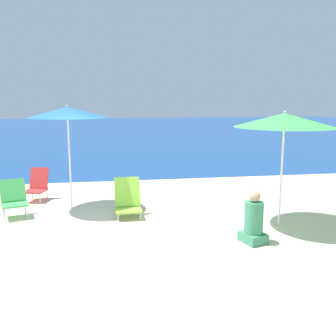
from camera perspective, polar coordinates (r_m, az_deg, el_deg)
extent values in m
plane|color=beige|center=(6.49, -6.34, -10.79)|extent=(60.00, 60.00, 0.00)
cube|color=#19478C|center=(30.88, -8.85, 5.85)|extent=(60.00, 40.00, 0.01)
cylinder|color=white|center=(7.22, 16.87, -1.36)|extent=(0.04, 0.04, 1.85)
cone|color=#47B756|center=(7.09, 17.32, 6.98)|extent=(1.82, 1.82, 0.25)
sphere|color=white|center=(7.08, 17.38, 8.15)|extent=(0.04, 0.04, 0.04)
cylinder|color=white|center=(8.24, -14.73, 0.57)|extent=(0.04, 0.04, 1.97)
cone|color=blue|center=(8.13, -15.09, 8.20)|extent=(1.65, 1.65, 0.22)
sphere|color=white|center=(8.13, -15.13, 9.13)|extent=(0.04, 0.04, 0.04)
cylinder|color=silver|center=(7.38, -7.61, -7.57)|extent=(0.02, 0.02, 0.15)
cylinder|color=silver|center=(7.41, -4.22, -7.42)|extent=(0.02, 0.02, 0.15)
cylinder|color=silver|center=(7.77, -7.77, -6.65)|extent=(0.02, 0.02, 0.15)
cylinder|color=silver|center=(7.80, -4.55, -6.52)|extent=(0.02, 0.02, 0.15)
cube|color=#8ECC3D|center=(7.56, -6.05, -6.35)|extent=(0.52, 0.49, 0.04)
cube|color=#8ECC3D|center=(7.71, -6.24, -3.59)|extent=(0.52, 0.23, 0.58)
cylinder|color=silver|center=(7.95, -23.61, -6.64)|extent=(0.02, 0.02, 0.26)
cylinder|color=silver|center=(7.97, -20.66, -6.38)|extent=(0.02, 0.02, 0.26)
cylinder|color=silver|center=(8.31, -23.78, -5.93)|extent=(0.02, 0.02, 0.26)
cylinder|color=silver|center=(8.34, -20.97, -5.68)|extent=(0.02, 0.02, 0.26)
cube|color=#47B756|center=(8.10, -22.33, -5.14)|extent=(0.59, 0.57, 0.04)
cube|color=#47B756|center=(8.26, -22.58, -3.11)|extent=(0.52, 0.33, 0.44)
cylinder|color=silver|center=(9.18, -21.02, -4.34)|extent=(0.02, 0.02, 0.23)
cylinder|color=silver|center=(9.03, -18.93, -4.45)|extent=(0.02, 0.02, 0.23)
cylinder|color=silver|center=(9.54, -19.99, -3.75)|extent=(0.02, 0.02, 0.23)
cylinder|color=silver|center=(9.39, -17.96, -3.84)|extent=(0.02, 0.02, 0.23)
cube|color=red|center=(9.25, -19.52, -3.28)|extent=(0.53, 0.56, 0.04)
cube|color=red|center=(9.41, -19.04, -1.39)|extent=(0.46, 0.29, 0.48)
cube|color=#3F8C66|center=(6.47, 12.81, -10.29)|extent=(0.45, 0.49, 0.16)
cylinder|color=#3F8C66|center=(6.36, 12.94, -7.37)|extent=(0.31, 0.31, 0.53)
sphere|color=tan|center=(6.26, 13.07, -4.22)|extent=(0.19, 0.19, 0.19)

